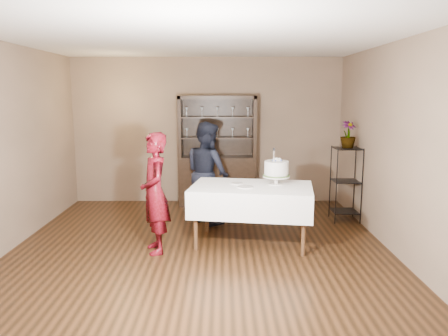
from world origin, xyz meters
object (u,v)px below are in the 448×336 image
at_px(cake_table, 252,199).
at_px(potted_plant, 348,134).
at_px(woman, 155,193).
at_px(china_hutch, 217,169).
at_px(cake, 276,170).
at_px(plant_etagere, 346,181).
at_px(man, 207,173).

height_order(cake_table, potted_plant, potted_plant).
height_order(woman, potted_plant, potted_plant).
xyz_separation_m(china_hutch, cake, (0.83, -2.06, 0.35)).
distance_m(plant_etagere, woman, 3.19).
relative_size(china_hutch, cake_table, 1.14).
bearing_deg(potted_plant, china_hutch, 153.03).
relative_size(woman, cake, 3.06).
bearing_deg(plant_etagere, cake, -140.99).
height_order(woman, man, man).
distance_m(cake_table, man, 1.21).
height_order(plant_etagere, cake, cake).
relative_size(china_hutch, potted_plant, 4.67).
bearing_deg(potted_plant, plant_etagere, 84.92).
distance_m(china_hutch, cake, 2.25).
distance_m(china_hutch, woman, 2.60).
height_order(woman, cake, woman).
xyz_separation_m(china_hutch, man, (-0.14, -1.15, 0.14)).
height_order(plant_etagere, man, man).
xyz_separation_m(plant_etagere, cake_table, (-1.59, -1.10, -0.03)).
relative_size(woman, potted_plant, 3.65).
bearing_deg(cake, plant_etagere, 39.01).
relative_size(china_hutch, plant_etagere, 1.67).
relative_size(cake_table, man, 1.08).
height_order(cake_table, cake, cake).
relative_size(man, cake, 3.17).
bearing_deg(china_hutch, cake, -68.03).
bearing_deg(woman, china_hutch, 144.00).
bearing_deg(plant_etagere, woman, -153.47).
bearing_deg(cake_table, potted_plant, 34.65).
bearing_deg(plant_etagere, potted_plant, -95.08).
relative_size(plant_etagere, woman, 0.77).
distance_m(plant_etagere, man, 2.23).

